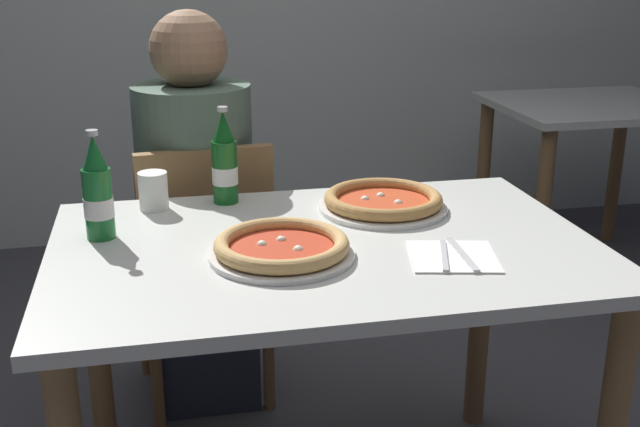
% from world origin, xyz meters
% --- Properties ---
extents(dining_table_main, '(1.20, 0.80, 0.75)m').
position_xyz_m(dining_table_main, '(0.00, 0.00, 0.64)').
color(dining_table_main, silver).
rests_on(dining_table_main, ground_plane).
extents(chair_behind_table, '(0.44, 0.44, 0.85)m').
position_xyz_m(chair_behind_table, '(-0.24, 0.61, 0.48)').
color(chair_behind_table, olive).
rests_on(chair_behind_table, ground_plane).
extents(diner_seated, '(0.34, 0.34, 1.21)m').
position_xyz_m(diner_seated, '(-0.25, 0.66, 0.58)').
color(diner_seated, '#2D3342').
rests_on(diner_seated, ground_plane).
extents(dining_table_background, '(0.80, 0.70, 0.75)m').
position_xyz_m(dining_table_background, '(1.46, 1.38, 0.59)').
color(dining_table_background, silver).
rests_on(dining_table_background, ground_plane).
extents(pizza_margherita_near, '(0.32, 0.32, 0.04)m').
position_xyz_m(pizza_margherita_near, '(0.19, 0.19, 0.77)').
color(pizza_margherita_near, white).
rests_on(pizza_margherita_near, dining_table_main).
extents(pizza_marinara_far, '(0.31, 0.31, 0.04)m').
position_xyz_m(pizza_marinara_far, '(-0.11, -0.07, 0.77)').
color(pizza_marinara_far, white).
rests_on(pizza_marinara_far, dining_table_main).
extents(beer_bottle_left, '(0.07, 0.07, 0.25)m').
position_xyz_m(beer_bottle_left, '(-0.19, 0.33, 0.85)').
color(beer_bottle_left, '#14591E').
rests_on(beer_bottle_left, dining_table_main).
extents(beer_bottle_center, '(0.07, 0.07, 0.25)m').
position_xyz_m(beer_bottle_center, '(-0.49, 0.13, 0.85)').
color(beer_bottle_center, '#196B2D').
rests_on(beer_bottle_center, dining_table_main).
extents(napkin_with_cutlery, '(0.21, 0.21, 0.01)m').
position_xyz_m(napkin_with_cutlery, '(0.25, -0.15, 0.75)').
color(napkin_with_cutlery, white).
rests_on(napkin_with_cutlery, dining_table_main).
extents(paper_cup, '(0.07, 0.07, 0.09)m').
position_xyz_m(paper_cup, '(-0.37, 0.31, 0.80)').
color(paper_cup, white).
rests_on(paper_cup, dining_table_main).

